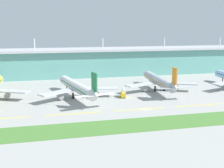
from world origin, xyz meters
TOP-DOWN VIEW (x-y plane):
  - ground_plane at (0.00, 0.00)m, footprint 600.00×600.00m
  - terminal_building at (-0.00, 112.28)m, footprint 288.00×34.00m
  - airliner_near_middle at (-30.88, 32.74)m, footprint 47.74×63.36m
  - airliner_far_middle at (24.13, 39.89)m, footprint 48.69×61.86m
  - taxiway_stripe_mid_west at (-37.00, 0.42)m, footprint 28.00×0.70m
  - taxiway_stripe_centre at (-3.00, 0.42)m, footprint 28.00×0.70m
  - taxiway_stripe_mid_east at (31.00, 0.42)m, footprint 28.00×0.70m
  - grass_verge at (0.00, -22.24)m, footprint 300.00×18.00m
  - fuel_truck at (-3.79, 28.05)m, footprint 4.29×7.62m

SIDE VIEW (x-z plane):
  - ground_plane at x=0.00m, z-range 0.00..0.00m
  - taxiway_stripe_mid_west at x=-37.00m, z-range 0.00..0.04m
  - taxiway_stripe_centre at x=-3.00m, z-range 0.00..0.04m
  - taxiway_stripe_mid_east at x=31.00m, z-range 0.00..0.04m
  - grass_verge at x=0.00m, z-range 0.00..0.10m
  - fuel_truck at x=-3.79m, z-range -0.21..4.74m
  - airliner_far_middle at x=24.13m, z-range -3.00..15.90m
  - airliner_near_middle at x=-30.88m, z-range -3.00..15.90m
  - terminal_building at x=0.00m, z-range -4.29..28.21m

